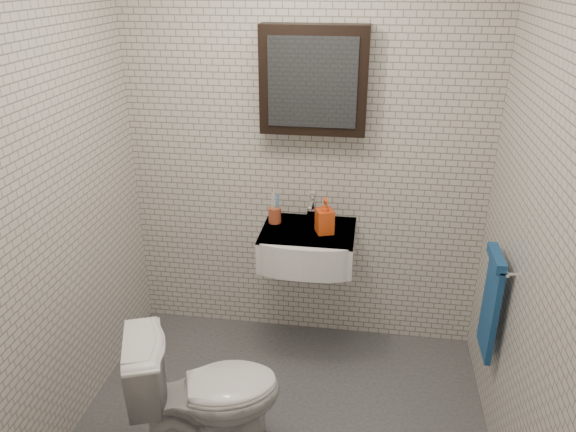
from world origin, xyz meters
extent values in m
cube|color=silver|center=(0.00, 1.00, 1.25)|extent=(2.20, 0.02, 2.50)
cube|color=silver|center=(0.00, -1.00, 1.25)|extent=(2.20, 0.02, 2.50)
cube|color=silver|center=(-1.10, 0.00, 1.25)|extent=(0.02, 2.00, 2.50)
cube|color=silver|center=(1.10, 0.00, 1.25)|extent=(0.02, 2.00, 2.50)
cube|color=white|center=(0.05, 0.78, 0.75)|extent=(0.55, 0.45, 0.20)
cylinder|color=silver|center=(0.05, 0.80, 0.84)|extent=(0.31, 0.31, 0.02)
cylinder|color=silver|center=(0.05, 0.80, 0.85)|extent=(0.04, 0.04, 0.01)
cube|color=white|center=(0.05, 0.78, 0.84)|extent=(0.55, 0.45, 0.01)
cylinder|color=silver|center=(0.05, 0.94, 0.88)|extent=(0.06, 0.06, 0.06)
cylinder|color=silver|center=(0.05, 0.94, 0.94)|extent=(0.03, 0.03, 0.08)
cylinder|color=silver|center=(0.05, 0.88, 0.97)|extent=(0.02, 0.12, 0.02)
cube|color=silver|center=(0.05, 0.97, 0.99)|extent=(0.02, 0.09, 0.01)
cube|color=black|center=(0.05, 0.93, 1.70)|extent=(0.60, 0.14, 0.60)
cube|color=#3F444C|center=(0.05, 0.85, 1.70)|extent=(0.49, 0.01, 0.49)
cylinder|color=silver|center=(1.06, 0.35, 0.95)|extent=(0.02, 0.30, 0.02)
cylinder|color=silver|center=(1.08, 0.48, 0.95)|extent=(0.04, 0.02, 0.02)
cylinder|color=silver|center=(1.08, 0.22, 0.95)|extent=(0.04, 0.02, 0.02)
cube|color=#1E4C8D|center=(1.05, 0.35, 0.68)|extent=(0.03, 0.26, 0.54)
cube|color=#1E4C8D|center=(1.04, 0.35, 0.96)|extent=(0.05, 0.26, 0.05)
cylinder|color=#AB492A|center=(-0.17, 0.85, 0.90)|extent=(0.10, 0.10, 0.10)
cylinder|color=white|center=(-0.18, 0.84, 0.96)|extent=(0.02, 0.03, 0.18)
cylinder|color=#4496D9|center=(-0.15, 0.84, 0.95)|extent=(0.01, 0.02, 0.16)
cylinder|color=white|center=(-0.17, 0.86, 0.96)|extent=(0.02, 0.04, 0.19)
cylinder|color=#4496D9|center=(-0.15, 0.86, 0.96)|extent=(0.02, 0.04, 0.17)
imported|color=orange|center=(0.15, 0.75, 0.96)|extent=(0.12, 0.13, 0.21)
imported|color=white|center=(-0.34, -0.15, 0.37)|extent=(0.82, 0.64, 0.73)
camera|label=1|loc=(0.39, -2.22, 2.27)|focal=35.00mm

